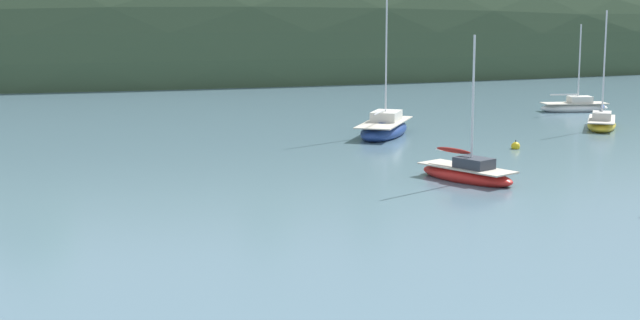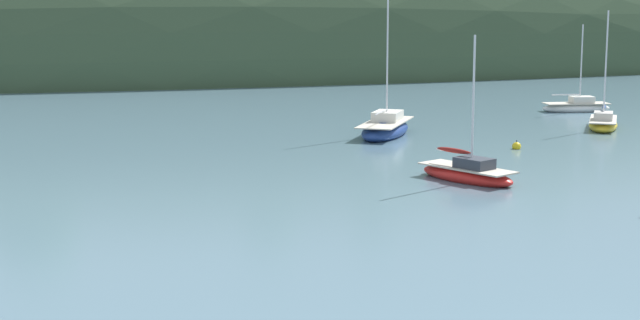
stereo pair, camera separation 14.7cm
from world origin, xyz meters
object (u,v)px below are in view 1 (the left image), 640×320
at_px(sailboat_red_portside, 575,107).
at_px(mooring_buoy_channel, 516,146).
at_px(sailboat_orange_cutter, 384,128).
at_px(sailboat_yellow_far, 602,123).
at_px(sailboat_teal_outer, 467,173).

distance_m(sailboat_red_portside, mooring_buoy_channel, 17.29).
height_order(sailboat_red_portside, sailboat_orange_cutter, sailboat_orange_cutter).
height_order(sailboat_yellow_far, sailboat_teal_outer, sailboat_yellow_far).
height_order(sailboat_red_portside, sailboat_teal_outer, sailboat_teal_outer).
bearing_deg(sailboat_orange_cutter, sailboat_red_portside, 20.53).
bearing_deg(sailboat_yellow_far, mooring_buoy_channel, -150.26).
bearing_deg(sailboat_yellow_far, sailboat_red_portside, 65.88).
bearing_deg(sailboat_teal_outer, sailboat_red_portside, 46.61).
height_order(sailboat_orange_cutter, mooring_buoy_channel, sailboat_orange_cutter).
xyz_separation_m(sailboat_yellow_far, mooring_buoy_channel, (-8.46, -4.83, -0.20)).
height_order(sailboat_red_portside, mooring_buoy_channel, sailboat_red_portside).
xyz_separation_m(sailboat_teal_outer, mooring_buoy_channel, (6.25, 6.68, -0.19)).
bearing_deg(sailboat_orange_cutter, sailboat_yellow_far, -7.45).
bearing_deg(sailboat_yellow_far, sailboat_teal_outer, -141.96).
bearing_deg(sailboat_red_portside, mooring_buoy_channel, -133.54).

